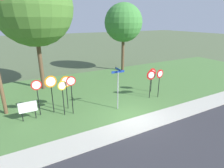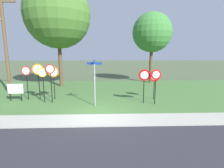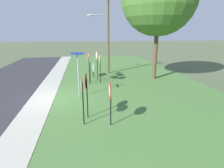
% 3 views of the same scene
% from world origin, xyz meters
% --- Properties ---
extents(ground_plane, '(160.00, 160.00, 0.00)m').
position_xyz_m(ground_plane, '(0.00, 0.00, 0.00)').
color(ground_plane, '#4C5B3D').
extents(sidewalk_strip, '(44.00, 1.60, 0.06)m').
position_xyz_m(sidewalk_strip, '(0.00, -0.80, 0.03)').
color(sidewalk_strip, '#ADAA9E').
rests_on(sidewalk_strip, ground_plane).
extents(grass_median, '(44.00, 12.00, 0.04)m').
position_xyz_m(grass_median, '(0.00, 6.00, 0.02)').
color(grass_median, '#477038').
rests_on(grass_median, ground_plane).
extents(stop_sign_near_left, '(0.67, 0.09, 2.48)m').
position_xyz_m(stop_sign_near_left, '(-5.23, 3.31, 1.83)').
color(stop_sign_near_left, black).
rests_on(stop_sign_near_left, grass_median).
extents(stop_sign_near_right, '(0.80, 0.10, 2.46)m').
position_xyz_m(stop_sign_near_right, '(-3.31, 3.39, 1.84)').
color(stop_sign_near_right, black).
rests_on(stop_sign_near_right, grass_median).
extents(stop_sign_far_left, '(0.80, 0.12, 2.66)m').
position_xyz_m(stop_sign_far_left, '(-4.35, 3.23, 1.99)').
color(stop_sign_far_left, black).
rests_on(stop_sign_far_left, grass_median).
extents(stop_sign_far_center, '(0.64, 0.09, 2.67)m').
position_xyz_m(stop_sign_far_center, '(-3.22, 2.46, 1.94)').
color(stop_sign_far_center, black).
rests_on(stop_sign_far_center, grass_median).
extents(stop_sign_far_right, '(0.61, 0.14, 2.41)m').
position_xyz_m(stop_sign_far_right, '(-3.78, 2.56, 1.76)').
color(stop_sign_far_right, black).
rests_on(stop_sign_far_right, grass_median).
extents(yield_sign_near_left, '(0.77, 0.16, 2.34)m').
position_xyz_m(yield_sign_near_left, '(3.09, 2.06, 1.78)').
color(yield_sign_near_left, black).
rests_on(yield_sign_near_left, grass_median).
extents(yield_sign_near_right, '(0.81, 0.10, 2.14)m').
position_xyz_m(yield_sign_near_right, '(4.10, 3.09, 1.62)').
color(yield_sign_near_right, black).
rests_on(yield_sign_near_right, grass_median).
extents(yield_sign_far_left, '(0.70, 0.11, 2.36)m').
position_xyz_m(yield_sign_far_left, '(3.82, 1.85, 1.79)').
color(yield_sign_far_left, black).
rests_on(yield_sign_far_left, grass_median).
extents(street_name_post, '(0.96, 0.82, 3.00)m').
position_xyz_m(street_name_post, '(-0.19, 1.64, 1.82)').
color(street_name_post, '#9EA0A8').
rests_on(street_name_post, grass_median).
extents(utility_pole, '(2.10, 2.22, 8.17)m').
position_xyz_m(utility_pole, '(-7.25, 4.54, 4.47)').
color(utility_pole, brown).
rests_on(utility_pole, grass_median).
extents(notice_board, '(1.10, 0.06, 1.25)m').
position_xyz_m(notice_board, '(-5.93, 2.98, 0.87)').
color(notice_board, black).
rests_on(notice_board, grass_median).
extents(oak_tree_left, '(6.44, 6.44, 10.30)m').
position_xyz_m(oak_tree_left, '(-4.15, 8.60, 7.11)').
color(oak_tree_left, brown).
rests_on(oak_tree_left, grass_median).
extents(oak_tree_right, '(4.46, 4.46, 7.97)m').
position_xyz_m(oak_tree_right, '(5.80, 10.66, 5.76)').
color(oak_tree_right, brown).
rests_on(oak_tree_right, grass_median).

